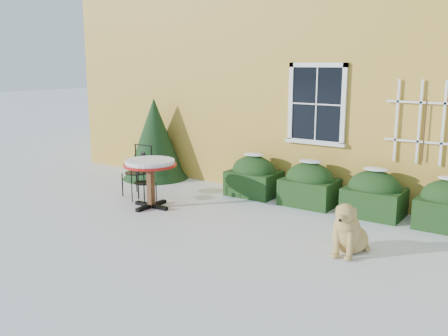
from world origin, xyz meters
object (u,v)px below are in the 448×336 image
Objects in this scene: evergreen_shrub at (155,146)px; patio_chair_far at (138,171)px; patio_chair_near at (143,182)px; dog at (348,232)px; bistro_table at (150,168)px.

evergreen_shrub reaches higher than patio_chair_far.
patio_chair_far is at bearing -37.51° from patio_chair_near.
patio_chair_near is 0.88× the size of dog.
patio_chair_near is 4.50m from dog.
patio_chair_near is at bearing -54.52° from evergreen_shrub.
dog is at bearing -10.66° from patio_chair_far.
patio_chair_near is at bearing 153.80° from bistro_table.
bistro_table is at bearing -49.64° from evergreen_shrub.
dog is at bearing -20.16° from evergreen_shrub.
patio_chair_near is (1.26, -1.76, -0.37)m from evergreen_shrub.
patio_chair_near is 0.78× the size of patio_chair_far.
patio_chair_far reaches higher than patio_chair_near.
bistro_table is 1.09× the size of dog.
patio_chair_near is at bearing 172.13° from dog.
dog is at bearing -1.97° from bistro_table.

